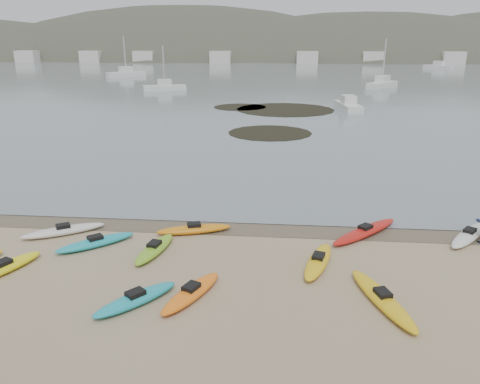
# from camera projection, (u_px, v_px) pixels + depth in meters

# --- Properties ---
(ground) EXTENTS (600.00, 600.00, 0.00)m
(ground) POSITION_uv_depth(u_px,v_px,m) (240.00, 224.00, 21.01)
(ground) COLOR tan
(ground) RESTS_ON ground
(wet_sand) EXTENTS (60.00, 60.00, 0.00)m
(wet_sand) POSITION_uv_depth(u_px,v_px,m) (239.00, 226.00, 20.73)
(wet_sand) COLOR brown
(wet_sand) RESTS_ON ground
(water) EXTENTS (1200.00, 1200.00, 0.00)m
(water) POSITION_uv_depth(u_px,v_px,m) (283.00, 52.00, 304.85)
(water) COLOR slate
(water) RESTS_ON ground
(kayaks) EXTENTS (21.38, 9.31, 0.34)m
(kayaks) POSITION_uv_depth(u_px,v_px,m) (206.00, 255.00, 17.56)
(kayaks) COLOR silver
(kayaks) RESTS_ON ground
(kelp_mats) EXTENTS (14.36, 23.88, 0.04)m
(kelp_mats) POSITION_uv_depth(u_px,v_px,m) (273.00, 114.00, 51.81)
(kelp_mats) COLOR black
(kelp_mats) RESTS_ON water
(moored_boats) EXTENTS (84.59, 89.61, 1.17)m
(moored_boats) POSITION_uv_depth(u_px,v_px,m) (300.00, 77.00, 94.18)
(moored_boats) COLOR silver
(moored_boats) RESTS_ON ground
(far_hills) EXTENTS (550.00, 135.00, 80.00)m
(far_hills) POSITION_uv_depth(u_px,v_px,m) (370.00, 96.00, 206.02)
(far_hills) COLOR #384235
(far_hills) RESTS_ON ground
(far_town) EXTENTS (199.00, 5.00, 4.00)m
(far_town) POSITION_uv_depth(u_px,v_px,m) (298.00, 57.00, 157.05)
(far_town) COLOR beige
(far_town) RESTS_ON ground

